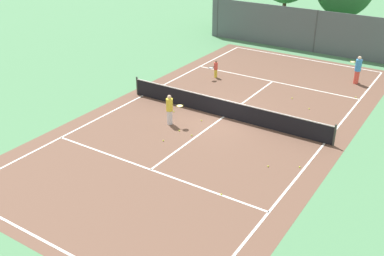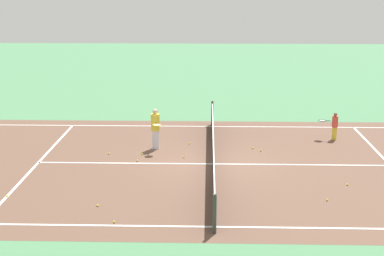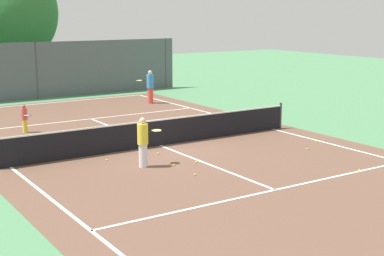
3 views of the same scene
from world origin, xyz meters
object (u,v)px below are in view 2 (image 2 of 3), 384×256
tennis_ball_4 (347,185)px  tennis_ball_9 (327,200)px  player_0 (334,126)px  tennis_ball_12 (7,196)px  tennis_ball_1 (253,148)px  tennis_ball_10 (98,205)px  tennis_ball_5 (184,157)px  player_2 (155,128)px  tennis_ball_6 (142,154)px  tennis_ball_3 (109,154)px  tennis_ball_8 (189,143)px  tennis_ball_2 (137,161)px  tennis_ball_11 (114,222)px  tennis_ball_0 (261,150)px

tennis_ball_4 → tennis_ball_9: size_ratio=1.00×
player_0 → tennis_ball_12: bearing=-58.8°
tennis_ball_1 → tennis_ball_10: size_ratio=1.00×
player_0 → tennis_ball_5: bearing=-65.9°
player_2 → tennis_ball_10: size_ratio=24.41×
tennis_ball_6 → tennis_ball_10: same height
tennis_ball_3 → tennis_ball_8: same height
player_2 → tennis_ball_12: bearing=-37.5°
tennis_ball_2 → tennis_ball_12: 5.16m
tennis_ball_6 → tennis_ball_11: size_ratio=1.00×
tennis_ball_8 → tennis_ball_1: bearing=76.6°
tennis_ball_2 → tennis_ball_3: 1.48m
tennis_ball_5 → tennis_ball_12: (4.18, -5.29, 0.00)m
tennis_ball_1 → player_0: bearing=113.2°
tennis_ball_8 → tennis_ball_11: size_ratio=1.00×
tennis_ball_0 → tennis_ball_6: 4.62m
player_2 → tennis_ball_4: 7.80m
player_2 → tennis_ball_4: size_ratio=24.41×
player_2 → tennis_ball_12: player_2 is taller
player_0 → tennis_ball_1: 3.81m
tennis_ball_0 → tennis_ball_9: bearing=16.9°
tennis_ball_8 → tennis_ball_12: 8.14m
tennis_ball_2 → tennis_ball_8: bearing=142.0°
player_2 → tennis_ball_2: 1.93m
tennis_ball_11 → tennis_ball_9: bearing=106.3°
tennis_ball_2 → tennis_ball_3: (-0.85, -1.21, 0.00)m
player_0 → tennis_ball_9: 7.17m
tennis_ball_3 → tennis_ball_11: size_ratio=1.00×
tennis_ball_1 → tennis_ball_10: 7.93m
tennis_ball_5 → tennis_ball_2: bearing=-74.1°
tennis_ball_3 → tennis_ball_10: same height
tennis_ball_2 → tennis_ball_1: bearing=111.8°
tennis_ball_4 → tennis_ball_11: 7.81m
tennis_ball_1 → tennis_ball_3: 5.66m
tennis_ball_0 → tennis_ball_2: 4.88m
tennis_ball_3 → tennis_ball_12: size_ratio=1.00×
tennis_ball_2 → tennis_ball_5: same height
tennis_ball_4 → tennis_ball_5: bearing=-117.5°
tennis_ball_8 → tennis_ball_10: bearing=-20.3°
player_2 → player_0: bearing=102.0°
player_0 → tennis_ball_2: size_ratio=17.47×
tennis_ball_1 → tennis_ball_2: size_ratio=1.00×
tennis_ball_0 → tennis_ball_12: 9.72m
player_0 → tennis_ball_9: (6.97, -1.61, -0.57)m
player_0 → tennis_ball_9: player_0 is taller
tennis_ball_1 → tennis_ball_8: (-0.60, -2.54, 0.00)m
tennis_ball_11 → tennis_ball_3: bearing=-169.1°
tennis_ball_4 → tennis_ball_0: bearing=-146.7°
tennis_ball_0 → tennis_ball_5: 3.12m
tennis_ball_6 → tennis_ball_11: 6.35m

